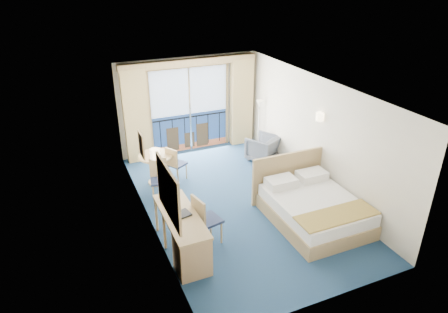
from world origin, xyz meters
TOP-DOWN VIEW (x-y plane):
  - floor at (0.00, 0.00)m, footprint 6.50×6.50m
  - room_walls at (0.00, 0.00)m, footprint 4.04×6.54m
  - balcony_door at (-0.01, 3.22)m, footprint 2.36×0.03m
  - curtain_left at (-1.55, 3.07)m, footprint 0.65×0.22m
  - curtain_right at (1.55, 3.07)m, footprint 0.65×0.22m
  - pelmet at (0.00, 3.10)m, footprint 3.80×0.25m
  - mirror at (-1.97, -1.50)m, footprint 0.05×1.25m
  - wall_print at (-1.97, 0.45)m, footprint 0.04×0.42m
  - sconce_left at (-1.94, -0.60)m, footprint 0.18×0.18m
  - sconce_right at (1.94, -0.15)m, footprint 0.18×0.18m
  - bed at (1.15, -1.26)m, footprint 1.82×2.16m
  - nightstand at (1.79, 0.29)m, footprint 0.38×0.36m
  - phone at (1.78, 0.31)m, footprint 0.25×0.22m
  - armchair at (1.59, 1.73)m, footprint 1.03×1.04m
  - floor_lamp at (1.83, 2.49)m, footprint 0.20×0.20m
  - desk at (-1.69, -1.62)m, footprint 0.60×1.74m
  - desk_chair at (-1.22, -1.10)m, footprint 0.55×0.54m
  - folder at (-1.69, -1.17)m, footprint 0.38×0.31m
  - desk_lamp at (-1.78, -0.44)m, footprint 0.12×0.12m
  - round_table at (-1.44, 1.63)m, footprint 0.84×0.84m
  - table_chair_a at (-1.00, 1.54)m, footprint 0.55×0.54m
  - table_chair_b at (-1.54, 0.97)m, footprint 0.47×0.48m

SIDE VIEW (x-z plane):
  - floor at x=0.00m, z-range 0.00..0.00m
  - nightstand at x=1.79m, z-range 0.00..0.50m
  - bed at x=1.15m, z-range -0.25..0.89m
  - armchair at x=1.59m, z-range 0.00..0.71m
  - desk at x=-1.69m, z-range 0.04..0.86m
  - table_chair_a at x=-1.00m, z-range 0.06..0.97m
  - table_chair_b at x=-1.54m, z-range 0.06..0.99m
  - phone at x=1.78m, z-range 0.50..0.59m
  - round_table at x=-1.44m, z-range 0.20..0.95m
  - desk_chair at x=-1.22m, z-range 0.07..1.12m
  - folder at x=-1.69m, z-range 0.82..0.85m
  - floor_lamp at x=1.83m, z-range 0.38..1.85m
  - balcony_door at x=-0.01m, z-range -0.12..2.40m
  - desk_lamp at x=-1.78m, z-range 0.93..1.36m
  - curtain_left at x=-1.55m, z-range 0.00..2.55m
  - curtain_right at x=1.55m, z-range 0.00..2.55m
  - mirror at x=-1.97m, z-range 1.08..2.03m
  - wall_print at x=-1.97m, z-range 1.34..1.86m
  - room_walls at x=0.00m, z-range 0.42..3.14m
  - sconce_left at x=-1.94m, z-range 1.76..1.94m
  - sconce_right at x=1.94m, z-range 1.76..1.94m
  - pelmet at x=0.00m, z-range 2.49..2.67m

